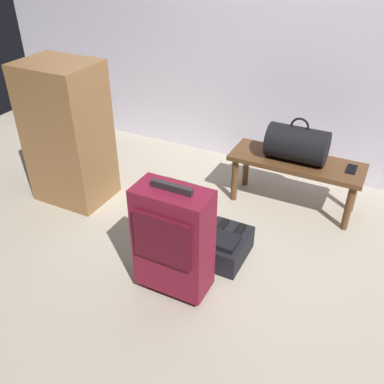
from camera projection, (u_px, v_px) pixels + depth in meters
name	position (u px, v px, depth m)	size (l,w,h in m)	color
ground_plane	(211.00, 271.00, 2.76)	(6.60, 6.60, 0.00)	#B2A893
back_wall	(303.00, 3.00, 3.21)	(6.00, 0.10, 2.80)	silver
bench	(296.00, 167.00, 3.23)	(1.00, 0.36, 0.41)	brown
duffel_bag_black	(297.00, 144.00, 3.13)	(0.44, 0.26, 0.34)	black
cell_phone	(352.00, 169.00, 3.07)	(0.07, 0.14, 0.01)	black
suitcase_upright_burgundy	(173.00, 240.00, 2.43)	(0.44, 0.25, 0.76)	maroon
backpack_green	(169.00, 200.00, 3.30)	(0.28, 0.38, 0.21)	#1E6038
backpack_dark	(225.00, 246.00, 2.84)	(0.28, 0.38, 0.21)	black
side_cabinet	(68.00, 134.00, 3.24)	(0.56, 0.44, 1.10)	olive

